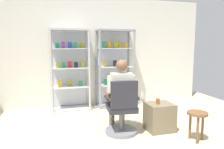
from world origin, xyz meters
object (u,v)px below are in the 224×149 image
Objects in this scene: display_cabinet_left at (70,69)px; seated_shopkeeper at (120,92)px; storage_crate at (159,117)px; tea_glass at (158,101)px; display_cabinet_right at (114,68)px; office_chair at (122,112)px; wooden_stool at (197,118)px.

display_cabinet_left is 1.79m from seated_shopkeeper.
storage_crate is 0.30m from tea_glass.
display_cabinet_right is at bearing 0.01° from display_cabinet_left.
display_cabinet_right is 1.47× the size of seated_shopkeeper.
tea_glass reaches higher than storage_crate.
seated_shopkeeper is (0.73, -1.62, -0.26)m from display_cabinet_left.
display_cabinet_right is 19.35× the size of tea_glass.
display_cabinet_left is at bearing 111.75° from office_chair.
display_cabinet_right reaches higher than tea_glass.
display_cabinet_right is at bearing 77.64° from office_chair.
seated_shopkeeper is at bearing -65.81° from display_cabinet_left.
display_cabinet_right is 1.68m from seated_shopkeeper.
seated_shopkeeper is at bearing 161.76° from tea_glass.
display_cabinet_left reaches higher than wooden_stool.
wooden_stool is at bearing -56.33° from storage_crate.
office_chair is 0.74× the size of seated_shopkeeper.
tea_glass is at bearing -4.08° from office_chair.
tea_glass is (0.63, -0.21, -0.16)m from seated_shopkeeper.
display_cabinet_left is at bearing 114.19° from seated_shopkeeper.
storage_crate is (0.71, -0.02, -0.14)m from office_chair.
display_cabinet_left is 1.10m from display_cabinet_right.
display_cabinet_left is 1.47× the size of seated_shopkeeper.
storage_crate is at bearing -51.81° from display_cabinet_left.
display_cabinet_left and display_cabinet_right have the same top height.
tea_glass is (-0.05, -0.03, 0.30)m from storage_crate.
office_chair is at bearing 178.42° from storage_crate.
storage_crate is 1.05× the size of wooden_stool.
display_cabinet_right is at bearing 76.99° from seated_shopkeeper.
storage_crate is (0.32, -1.80, -0.72)m from display_cabinet_right.
seated_shopkeeper is (0.02, 0.16, 0.32)m from office_chair.
seated_shopkeeper reaches higher than tea_glass.
display_cabinet_left is 2.40m from storage_crate.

